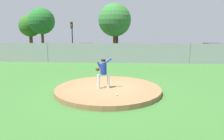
{
  "coord_description": "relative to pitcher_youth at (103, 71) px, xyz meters",
  "views": [
    {
      "loc": [
        0.9,
        -9.94,
        3.01
      ],
      "look_at": [
        0.12,
        1.11,
        0.94
      ],
      "focal_mm": 31.99,
      "sensor_mm": 36.0,
      "label": 1
    }
  ],
  "objects": [
    {
      "name": "tree_broad_right",
      "position": [
        -0.69,
        21.82,
        3.78
      ],
      "size": [
        5.05,
        5.05,
        7.47
      ],
      "color": "#4C331E",
      "rests_on": "ground_plane"
    },
    {
      "name": "pitcher_youth",
      "position": [
        0.0,
        0.0,
        0.0
      ],
      "size": [
        0.82,
        0.32,
        1.55
      ],
      "color": "silver",
      "rests_on": "pitchers_mound"
    },
    {
      "name": "baseball",
      "position": [
        0.73,
        -1.14,
        -0.87
      ],
      "size": [
        0.07,
        0.07,
        0.07
      ],
      "primitive_type": "sphere",
      "color": "white",
      "rests_on": "pitchers_mound"
    },
    {
      "name": "pitchers_mound",
      "position": [
        0.23,
        0.2,
        -1.03
      ],
      "size": [
        5.42,
        5.42,
        0.23
      ],
      "primitive_type": "cylinder",
      "color": "olive",
      "rests_on": "ground_plane"
    },
    {
      "name": "tree_slender_far",
      "position": [
        -15.28,
        24.03,
        2.99
      ],
      "size": [
        3.68,
        3.68,
        6.02
      ],
      "color": "#4C331E",
      "rests_on": "ground_plane"
    },
    {
      "name": "parked_car_charcoal",
      "position": [
        -11.34,
        14.86,
        -0.37
      ],
      "size": [
        1.87,
        4.53,
        1.6
      ],
      "color": "#232328",
      "rests_on": "ground_plane"
    },
    {
      "name": "tree_bushy_near",
      "position": [
        -12.34,
        21.98,
        3.68
      ],
      "size": [
        4.14,
        4.14,
        6.92
      ],
      "color": "#4C331E",
      "rests_on": "ground_plane"
    },
    {
      "name": "tree_tall_centre",
      "position": [
        -0.42,
        22.58,
        3.56
      ],
      "size": [
        3.79,
        3.79,
        6.65
      ],
      "color": "#4C331E",
      "rests_on": "ground_plane"
    },
    {
      "name": "traffic_cone_orange",
      "position": [
        -9.82,
        14.55,
        -0.88
      ],
      "size": [
        0.4,
        0.4,
        0.55
      ],
      "color": "orange",
      "rests_on": "asphalt_strip"
    },
    {
      "name": "parked_car_champagne",
      "position": [
        11.58,
        15.02,
        -0.29
      ],
      "size": [
        2.06,
        4.6,
        1.8
      ],
      "color": "tan",
      "rests_on": "ground_plane"
    },
    {
      "name": "asphalt_strip",
      "position": [
        0.23,
        14.7,
        -1.14
      ],
      "size": [
        44.0,
        7.0,
        0.01
      ],
      "primitive_type": "cube",
      "color": "#2B2B2D",
      "rests_on": "ground_plane"
    },
    {
      "name": "traffic_light_near",
      "position": [
        -6.63,
        18.82,
        1.97
      ],
      "size": [
        0.28,
        0.46,
        4.53
      ],
      "color": "black",
      "rests_on": "ground_plane"
    },
    {
      "name": "parked_car_silver",
      "position": [
        0.68,
        14.3,
        -0.32
      ],
      "size": [
        1.92,
        4.52,
        1.72
      ],
      "color": "#B7BABF",
      "rests_on": "ground_plane"
    },
    {
      "name": "parked_car_white",
      "position": [
        6.62,
        15.06,
        -0.34
      ],
      "size": [
        1.93,
        4.15,
        1.7
      ],
      "color": "silver",
      "rests_on": "ground_plane"
    },
    {
      "name": "ground_plane",
      "position": [
        0.23,
        6.2,
        -1.14
      ],
      "size": [
        80.0,
        80.0,
        0.0
      ],
      "primitive_type": "plane",
      "color": "#386B2D"
    },
    {
      "name": "parked_car_red",
      "position": [
        -3.97,
        14.44,
        -0.32
      ],
      "size": [
        1.87,
        4.21,
        1.76
      ],
      "color": "#A81919",
      "rests_on": "ground_plane"
    },
    {
      "name": "chainlink_fence",
      "position": [
        0.23,
        10.2,
        -0.15
      ],
      "size": [
        35.78,
        0.07,
        2.08
      ],
      "color": "gray",
      "rests_on": "ground_plane"
    }
  ]
}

